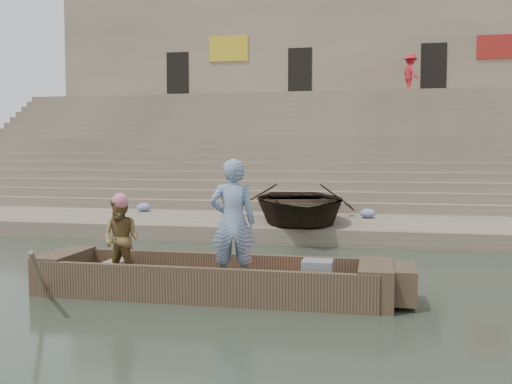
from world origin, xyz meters
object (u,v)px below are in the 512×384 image
(standing_man, at_px, (233,222))
(pedestrian, at_px, (411,73))
(rowing_man, at_px, (121,239))
(television, at_px, (317,273))
(beached_rowboat, at_px, (298,203))
(main_rowboat, at_px, (212,288))

(standing_man, height_order, pedestrian, pedestrian)
(standing_man, height_order, rowing_man, standing_man)
(standing_man, height_order, television, standing_man)
(standing_man, distance_m, beached_rowboat, 6.67)
(standing_man, relative_size, pedestrian, 1.01)
(television, relative_size, pedestrian, 0.24)
(main_rowboat, bearing_deg, beached_rowboat, 85.40)
(standing_man, relative_size, rowing_man, 1.46)
(television, distance_m, pedestrian, 22.35)
(beached_rowboat, relative_size, pedestrian, 2.57)
(standing_man, distance_m, pedestrian, 22.48)
(standing_man, bearing_deg, television, 172.82)
(main_rowboat, height_order, pedestrian, pedestrian)
(main_rowboat, height_order, rowing_man, rowing_man)
(main_rowboat, height_order, beached_rowboat, beached_rowboat)
(standing_man, relative_size, television, 4.23)
(rowing_man, relative_size, beached_rowboat, 0.27)
(main_rowboat, bearing_deg, pedestrian, 78.96)
(standing_man, bearing_deg, main_rowboat, -32.28)
(beached_rowboat, bearing_deg, television, -91.47)
(main_rowboat, height_order, standing_man, standing_man)
(standing_man, distance_m, rowing_man, 1.85)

